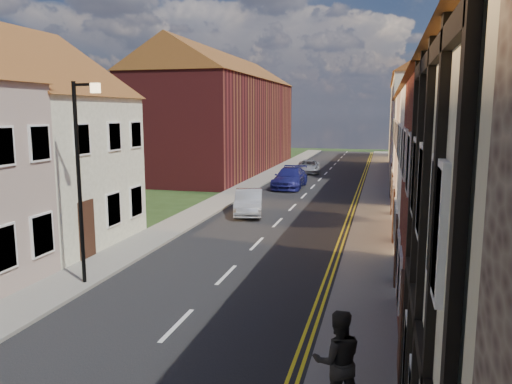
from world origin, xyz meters
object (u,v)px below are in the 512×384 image
object	(u,v)px
car_mid	(249,202)
pedestrian_right	(338,361)
lamppost	(81,171)
car_far	(290,178)
car_distant	(309,167)

from	to	relation	value
car_mid	pedestrian_right	distance (m)	17.48
pedestrian_right	lamppost	bearing A→B (deg)	-47.72
pedestrian_right	car_far	bearing A→B (deg)	-94.62
car_far	pedestrian_right	size ratio (longest dim) A/B	2.67
lamppost	car_distant	xyz separation A→B (m)	(2.31, 30.00, -2.97)
car_mid	car_far	distance (m)	9.53
lamppost	car_far	world-z (taller)	lamppost
car_mid	car_far	world-z (taller)	car_far
car_far	car_distant	bearing A→B (deg)	89.93
car_distant	lamppost	bearing A→B (deg)	-101.27
lamppost	car_mid	distance (m)	12.15
lamppost	car_far	size ratio (longest dim) A/B	1.24
lamppost	car_distant	size ratio (longest dim) A/B	1.47
car_mid	pedestrian_right	size ratio (longest dim) A/B	2.15
car_mid	car_distant	size ratio (longest dim) A/B	0.95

